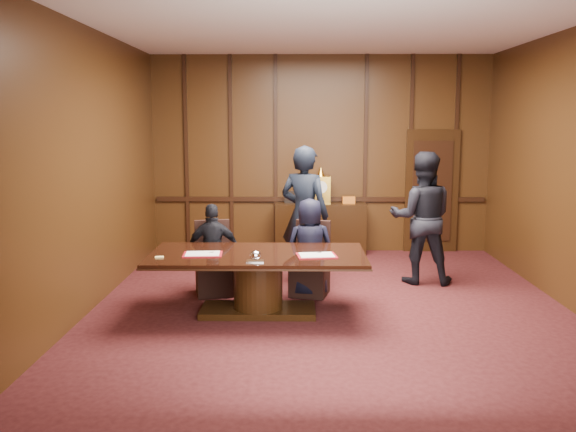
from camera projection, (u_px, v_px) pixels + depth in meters
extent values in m
plane|color=black|center=(330.00, 308.00, 7.70)|extent=(7.00, 7.00, 0.00)
plane|color=silver|center=(333.00, 22.00, 7.16)|extent=(7.00, 7.00, 0.00)
cube|color=black|center=(320.00, 155.00, 10.89)|extent=(6.00, 0.04, 3.50)
cube|color=black|center=(363.00, 213.00, 3.98)|extent=(6.00, 0.04, 3.50)
cube|color=black|center=(87.00, 170.00, 7.47)|extent=(0.04, 7.00, 3.50)
cube|color=black|center=(320.00, 199.00, 10.99)|extent=(5.90, 0.05, 0.08)
cube|color=black|center=(432.00, 191.00, 10.93)|extent=(0.95, 0.06, 2.20)
sphere|color=gold|center=(412.00, 194.00, 10.87)|extent=(0.08, 0.08, 0.08)
cube|color=black|center=(320.00, 228.00, 10.85)|extent=(1.60, 0.45, 0.90)
cube|color=black|center=(281.00, 251.00, 10.93)|extent=(0.12, 0.40, 0.06)
cube|color=black|center=(359.00, 252.00, 10.91)|extent=(0.12, 0.40, 0.06)
cube|color=gold|center=(321.00, 190.00, 10.75)|extent=(0.34, 0.18, 0.48)
cylinder|color=white|center=(321.00, 187.00, 10.64)|extent=(0.22, 0.03, 0.22)
cone|color=gold|center=(321.00, 172.00, 10.70)|extent=(0.14, 0.14, 0.16)
cube|color=black|center=(290.00, 197.00, 10.80)|extent=(0.18, 0.04, 0.22)
cube|color=orange|center=(349.00, 200.00, 10.79)|extent=(0.22, 0.12, 0.12)
cube|color=black|center=(258.00, 310.00, 7.49)|extent=(1.40, 0.60, 0.08)
cylinder|color=black|center=(258.00, 283.00, 7.43)|extent=(0.60, 0.60, 0.62)
cube|color=black|center=(258.00, 257.00, 7.39)|extent=(2.62, 1.32, 0.02)
cube|color=black|center=(258.00, 256.00, 7.38)|extent=(2.60, 1.30, 0.06)
cube|color=maroon|center=(203.00, 254.00, 7.28)|extent=(0.48, 0.36, 0.01)
cube|color=white|center=(203.00, 254.00, 7.28)|extent=(0.42, 0.31, 0.01)
cube|color=maroon|center=(317.00, 256.00, 7.22)|extent=(0.50, 0.38, 0.01)
cube|color=white|center=(317.00, 255.00, 7.21)|extent=(0.43, 0.33, 0.01)
cube|color=white|center=(255.00, 261.00, 6.93)|extent=(0.20, 0.14, 0.01)
ellipsoid|color=white|center=(255.00, 256.00, 6.92)|extent=(0.13, 0.13, 0.10)
cube|color=#FFDC7C|center=(159.00, 257.00, 7.12)|extent=(0.11, 0.09, 0.01)
cube|color=black|center=(214.00, 278.00, 8.31)|extent=(0.58, 0.58, 0.46)
cube|color=black|center=(212.00, 239.00, 8.43)|extent=(0.48, 0.17, 0.55)
cylinder|color=black|center=(198.00, 290.00, 8.13)|extent=(0.04, 0.04, 0.23)
cylinder|color=black|center=(231.00, 282.00, 8.52)|extent=(0.04, 0.04, 0.23)
cube|color=black|center=(310.00, 278.00, 8.29)|extent=(0.58, 0.58, 0.46)
cube|color=black|center=(313.00, 240.00, 8.42)|extent=(0.48, 0.18, 0.55)
cylinder|color=black|center=(295.00, 290.00, 8.11)|extent=(0.04, 0.04, 0.23)
cylinder|color=black|center=(323.00, 282.00, 8.50)|extent=(0.04, 0.04, 0.23)
imported|color=black|center=(213.00, 250.00, 8.20)|extent=(0.76, 0.39, 1.25)
imported|color=black|center=(310.00, 247.00, 8.17)|extent=(0.70, 0.51, 1.33)
imported|color=black|center=(305.00, 215.00, 8.79)|extent=(0.86, 0.74, 2.00)
imported|color=black|center=(422.00, 218.00, 8.81)|extent=(1.02, 0.84, 1.91)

